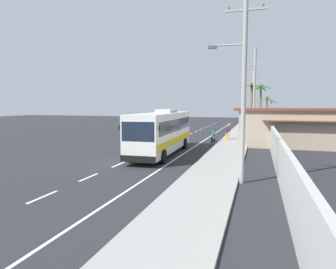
# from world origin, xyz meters

# --- Properties ---
(ground_plane) EXTENTS (160.00, 160.00, 0.00)m
(ground_plane) POSITION_xyz_m (0.00, 0.00, 0.00)
(ground_plane) COLOR #28282D
(sidewalk_kerb) EXTENTS (3.20, 90.00, 0.14)m
(sidewalk_kerb) POSITION_xyz_m (6.80, 10.00, 0.07)
(sidewalk_kerb) COLOR #999993
(sidewalk_kerb) RESTS_ON ground
(lane_markings) EXTENTS (3.43, 71.36, 0.01)m
(lane_markings) POSITION_xyz_m (2.03, 14.88, 0.00)
(lane_markings) COLOR white
(lane_markings) RESTS_ON ground
(boundary_wall) EXTENTS (0.24, 60.00, 2.27)m
(boundary_wall) POSITION_xyz_m (10.60, 14.00, 1.13)
(boundary_wall) COLOR #B2B2AD
(boundary_wall) RESTS_ON ground
(coach_bus_foreground) EXTENTS (3.20, 11.64, 3.80)m
(coach_bus_foreground) POSITION_xyz_m (1.55, 4.42, 1.98)
(coach_bus_foreground) COLOR silver
(coach_bus_foreground) RESTS_ON ground
(motorcycle_beside_bus) EXTENTS (0.56, 1.96, 1.66)m
(motorcycle_beside_bus) POSITION_xyz_m (4.51, 13.93, 0.67)
(motorcycle_beside_bus) COLOR black
(motorcycle_beside_bus) RESTS_ON ground
(pedestrian_near_kerb) EXTENTS (0.36, 0.36, 1.70)m
(pedestrian_near_kerb) POSITION_xyz_m (5.90, 15.07, 1.02)
(pedestrian_near_kerb) COLOR gold
(pedestrian_near_kerb) RESTS_ON sidewalk_kerb
(pedestrian_midwalk) EXTENTS (0.36, 0.36, 1.66)m
(pedestrian_midwalk) POSITION_xyz_m (7.67, 13.76, 1.01)
(pedestrian_midwalk) COLOR black
(pedestrian_midwalk) RESTS_ON sidewalk_kerb
(pedestrian_far_walk) EXTENTS (0.36, 0.36, 1.75)m
(pedestrian_far_walk) POSITION_xyz_m (5.95, 16.67, 1.06)
(pedestrian_far_walk) COLOR beige
(pedestrian_far_walk) RESTS_ON sidewalk_kerb
(utility_pole_nearest) EXTENTS (2.95, 0.24, 10.26)m
(utility_pole_nearest) POSITION_xyz_m (8.52, -3.28, 5.42)
(utility_pole_nearest) COLOR #9E9E99
(utility_pole_nearest) RESTS_ON ground
(utility_pole_mid) EXTENTS (2.24, 0.24, 9.95)m
(utility_pole_mid) POSITION_xyz_m (8.86, 12.25, 5.16)
(utility_pole_mid) COLOR #9E9E99
(utility_pole_mid) RESTS_ON ground
(utility_pole_far) EXTENTS (1.96, 0.24, 9.22)m
(utility_pole_far) POSITION_xyz_m (8.43, 27.79, 4.78)
(utility_pole_far) COLOR #9E9E99
(utility_pole_far) RESTS_ON ground
(palm_nearest) EXTENTS (3.45, 3.38, 5.64)m
(palm_nearest) POSITION_xyz_m (10.68, 34.52, 4.11)
(palm_nearest) COLOR brown
(palm_nearest) RESTS_ON ground
(palm_second) EXTENTS (3.32, 2.98, 7.52)m
(palm_second) POSITION_xyz_m (9.59, 31.09, 5.20)
(palm_second) COLOR brown
(palm_second) RESTS_ON ground
(palm_third) EXTENTS (3.52, 3.49, 7.24)m
(palm_third) POSITION_xyz_m (8.39, 22.97, 5.05)
(palm_third) COLOR brown
(palm_third) RESTS_ON ground
(roadside_building) EXTENTS (15.72, 8.81, 3.85)m
(roadside_building) POSITION_xyz_m (14.93, 14.14, 1.94)
(roadside_building) COLOR tan
(roadside_building) RESTS_ON ground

